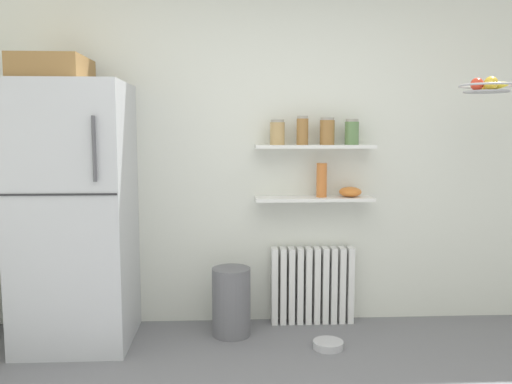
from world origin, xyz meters
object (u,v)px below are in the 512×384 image
(radiator, at_px, (312,285))
(storage_jar_3, at_px, (352,132))
(refrigerator, at_px, (75,210))
(hanging_fruit_basket, at_px, (487,86))
(shelf_bowl, at_px, (350,192))
(trash_bin, at_px, (231,302))
(storage_jar_1, at_px, (302,131))
(storage_jar_0, at_px, (277,132))
(pet_food_bowl, at_px, (328,345))
(storage_jar_2, at_px, (327,131))
(vase, at_px, (322,180))

(radiator, xyz_separation_m, storage_jar_3, (0.28, -0.03, 1.16))
(refrigerator, relative_size, hanging_fruit_basket, 5.57)
(shelf_bowl, distance_m, trash_bin, 1.19)
(trash_bin, bearing_deg, storage_jar_3, 11.94)
(storage_jar_1, bearing_deg, storage_jar_0, 180.00)
(storage_jar_3, distance_m, pet_food_bowl, 1.52)
(refrigerator, height_order, storage_jar_2, refrigerator)
(storage_jar_0, bearing_deg, vase, 0.00)
(storage_jar_0, distance_m, shelf_bowl, 0.70)
(storage_jar_1, height_order, shelf_bowl, storage_jar_1)
(storage_jar_3, bearing_deg, vase, -180.00)
(hanging_fruit_basket, bearing_deg, storage_jar_0, 161.62)
(storage_jar_1, xyz_separation_m, storage_jar_3, (0.37, 0.00, -0.01))
(radiator, xyz_separation_m, shelf_bowl, (0.27, -0.03, 0.72))
(trash_bin, bearing_deg, refrigerator, -177.16)
(storage_jar_0, bearing_deg, shelf_bowl, 0.00)
(storage_jar_3, bearing_deg, storage_jar_2, 180.00)
(storage_jar_3, height_order, pet_food_bowl, storage_jar_3)
(shelf_bowl, distance_m, pet_food_bowl, 1.12)
(shelf_bowl, xyz_separation_m, trash_bin, (-0.89, -0.19, -0.77))
(storage_jar_2, bearing_deg, hanging_fruit_basket, -24.63)
(vase, bearing_deg, hanging_fruit_basket, -23.84)
(radiator, distance_m, storage_jar_1, 1.18)
(hanging_fruit_basket, bearing_deg, shelf_bowl, 150.58)
(hanging_fruit_basket, bearing_deg, refrigerator, 175.82)
(storage_jar_2, bearing_deg, refrigerator, -172.25)
(vase, relative_size, trash_bin, 0.51)
(storage_jar_3, height_order, shelf_bowl, storage_jar_3)
(storage_jar_1, xyz_separation_m, shelf_bowl, (0.36, 0.00, -0.45))
(refrigerator, distance_m, shelf_bowl, 1.98)
(storage_jar_2, relative_size, storage_jar_3, 1.06)
(storage_jar_0, xyz_separation_m, hanging_fruit_basket, (1.33, -0.44, 0.30))
(refrigerator, height_order, storage_jar_1, refrigerator)
(storage_jar_2, xyz_separation_m, storage_jar_3, (0.18, 0.00, -0.01))
(refrigerator, height_order, storage_jar_3, refrigerator)
(refrigerator, xyz_separation_m, pet_food_bowl, (1.72, -0.22, -0.91))
(radiator, relative_size, pet_food_bowl, 3.04)
(pet_food_bowl, relative_size, hanging_fruit_basket, 0.59)
(storage_jar_1, relative_size, trash_bin, 0.43)
(storage_jar_3, relative_size, shelf_bowl, 1.13)
(vase, height_order, pet_food_bowl, vase)
(shelf_bowl, xyz_separation_m, hanging_fruit_basket, (0.78, -0.44, 0.74))
(vase, relative_size, shelf_bowl, 1.51)
(storage_jar_2, bearing_deg, pet_food_bowl, -97.17)
(trash_bin, bearing_deg, pet_food_bowl, -22.95)
(storage_jar_0, distance_m, hanging_fruit_basket, 1.44)
(storage_jar_0, xyz_separation_m, trash_bin, (-0.34, -0.19, -1.21))
(storage_jar_0, distance_m, pet_food_bowl, 1.53)
(storage_jar_1, relative_size, storage_jar_2, 1.06)
(refrigerator, xyz_separation_m, trash_bin, (1.07, 0.05, -0.69))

